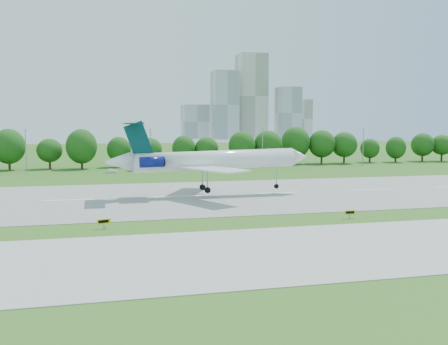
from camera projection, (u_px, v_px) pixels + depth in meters
ground at (336, 216)px, 74.64m from camera, size 600.00×600.00×0.00m
runway at (279, 193)px, 98.82m from camera, size 400.00×45.00×0.08m
taxiway at (406, 243)px, 57.22m from camera, size 400.00×23.00×0.08m
tree_line at (209, 147)px, 163.06m from camera, size 288.40×8.40×10.40m
light_poles at (208, 148)px, 152.79m from camera, size 175.90×0.25×12.19m
skyline at (248, 107)px, 473.04m from camera, size 127.00×52.00×80.00m
airliner at (205, 160)px, 94.67m from camera, size 39.44×28.87×13.51m
taxi_sign_left at (104, 221)px, 65.25m from camera, size 1.80×0.72×1.28m
taxi_sign_centre at (350, 212)px, 72.30m from camera, size 1.71×0.30×1.19m
service_vehicle_a at (111, 171)px, 140.20m from camera, size 3.48×1.60×1.10m
service_vehicle_b at (132, 169)px, 144.81m from camera, size 3.44×1.78×1.12m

